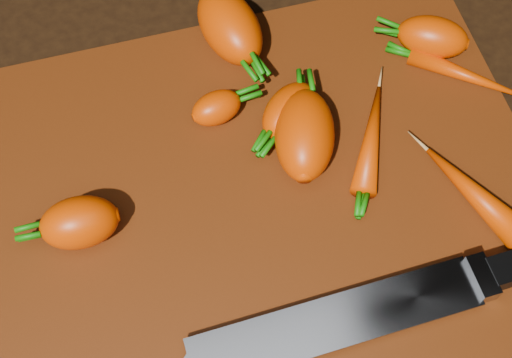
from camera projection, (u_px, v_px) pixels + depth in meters
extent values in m
cube|color=black|center=(259.00, 207.00, 0.63)|extent=(2.00, 2.00, 0.01)
cube|color=#63280B|center=(259.00, 201.00, 0.62)|extent=(0.50, 0.40, 0.01)
ellipsoid|color=#CA3700|center=(80.00, 223.00, 0.58)|extent=(0.07, 0.05, 0.04)
ellipsoid|color=#CA3700|center=(230.00, 26.00, 0.67)|extent=(0.07, 0.10, 0.05)
ellipsoid|color=#CA3700|center=(305.00, 135.00, 0.62)|extent=(0.08, 0.10, 0.05)
ellipsoid|color=#CA3700|center=(289.00, 111.00, 0.64)|extent=(0.07, 0.07, 0.04)
ellipsoid|color=#CA3700|center=(217.00, 108.00, 0.64)|extent=(0.05, 0.04, 0.03)
ellipsoid|color=#CA3700|center=(432.00, 37.00, 0.68)|extent=(0.08, 0.07, 0.04)
ellipsoid|color=#CA3700|center=(371.00, 138.00, 0.63)|extent=(0.07, 0.11, 0.02)
ellipsoid|color=#CA3700|center=(466.00, 75.00, 0.67)|extent=(0.10, 0.09, 0.02)
ellipsoid|color=#CA3700|center=(475.00, 195.00, 0.60)|extent=(0.07, 0.11, 0.03)
cube|color=gray|center=(344.00, 319.00, 0.56)|extent=(0.02, 0.04, 0.02)
cube|color=black|center=(431.00, 293.00, 0.57)|extent=(0.14, 0.03, 0.02)
cylinder|color=#B2B2B7|center=(410.00, 296.00, 0.56)|extent=(0.01, 0.01, 0.00)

